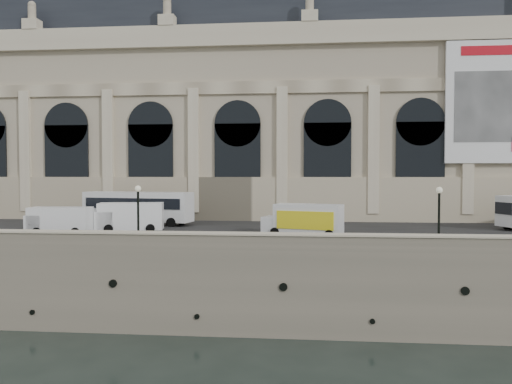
# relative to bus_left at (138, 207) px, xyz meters

# --- Properties ---
(ground) EXTENTS (260.00, 260.00, 0.00)m
(ground) POSITION_rel_bus_left_xyz_m (13.85, -16.72, -7.94)
(ground) COLOR black
(ground) RESTS_ON ground
(quay) EXTENTS (160.00, 70.00, 6.00)m
(quay) POSITION_rel_bus_left_xyz_m (13.85, 18.28, -4.94)
(quay) COLOR gray
(quay) RESTS_ON ground
(street) EXTENTS (160.00, 24.00, 0.06)m
(street) POSITION_rel_bus_left_xyz_m (13.85, -2.72, -1.91)
(street) COLOR #2D2D2D
(street) RESTS_ON quay
(parapet) EXTENTS (160.00, 1.40, 1.21)m
(parapet) POSITION_rel_bus_left_xyz_m (13.85, -16.12, -1.32)
(parapet) COLOR gray
(parapet) RESTS_ON quay
(museum) EXTENTS (69.00, 18.70, 29.10)m
(museum) POSITION_rel_bus_left_xyz_m (7.87, 14.14, 11.78)
(museum) COLOR #BFB393
(museum) RESTS_ON quay
(bus_left) EXTENTS (11.98, 4.56, 3.46)m
(bus_left) POSITION_rel_bus_left_xyz_m (0.00, 0.00, 0.00)
(bus_left) COLOR white
(bus_left) RESTS_ON quay
(van_b) EXTENTS (5.56, 2.57, 2.41)m
(van_b) POSITION_rel_bus_left_xyz_m (-4.36, -8.72, -0.71)
(van_b) COLOR white
(van_b) RESTS_ON quay
(van_c) EXTENTS (6.32, 3.38, 2.67)m
(van_c) POSITION_rel_bus_left_xyz_m (1.04, -6.05, -0.57)
(van_c) COLOR white
(van_c) RESTS_ON quay
(box_truck) EXTENTS (7.15, 4.07, 2.75)m
(box_truck) POSITION_rel_bus_left_xyz_m (17.26, -7.83, -0.56)
(box_truck) COLOR white
(box_truck) RESTS_ON quay
(lamp_left) EXTENTS (0.46, 0.46, 4.47)m
(lamp_left) POSITION_rel_bus_left_xyz_m (5.11, -14.98, 0.29)
(lamp_left) COLOR black
(lamp_left) RESTS_ON quay
(lamp_right) EXTENTS (0.45, 0.45, 4.42)m
(lamp_right) POSITION_rel_bus_left_xyz_m (26.60, -14.92, 0.26)
(lamp_right) COLOR black
(lamp_right) RESTS_ON quay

